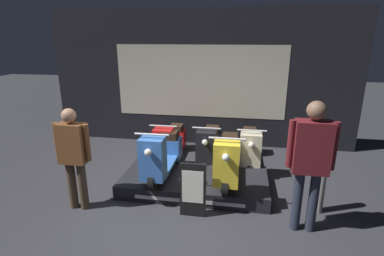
{
  "coord_description": "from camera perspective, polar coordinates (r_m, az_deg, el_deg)",
  "views": [
    {
      "loc": [
        0.99,
        -3.79,
        2.6
      ],
      "look_at": [
        0.1,
        1.54,
        0.93
      ],
      "focal_mm": 28.0,
      "sensor_mm": 36.0,
      "label": 1
    }
  ],
  "objects": [
    {
      "name": "ground_plane",
      "position": [
        4.7,
        -4.49,
        -16.43
      ],
      "size": [
        30.0,
        30.0,
        0.0
      ],
      "primitive_type": "plane",
      "color": "#2D2D33"
    },
    {
      "name": "shop_wall_back",
      "position": [
        7.22,
        1.53,
        9.24
      ],
      "size": [
        7.33,
        0.09,
        3.2
      ],
      "color": "black",
      "rests_on": "ground_plane"
    },
    {
      "name": "display_platform",
      "position": [
        5.37,
        0.51,
        -10.26
      ],
      "size": [
        2.52,
        1.25,
        0.24
      ],
      "color": "black",
      "rests_on": "ground_plane"
    },
    {
      "name": "scooter_display_left",
      "position": [
        5.24,
        -5.69,
        -5.05
      ],
      "size": [
        0.54,
        1.64,
        0.95
      ],
      "color": "black",
      "rests_on": "display_platform"
    },
    {
      "name": "scooter_display_right",
      "position": [
        5.08,
        6.84,
        -5.84
      ],
      "size": [
        0.54,
        1.64,
        0.95
      ],
      "color": "black",
      "rests_on": "display_platform"
    },
    {
      "name": "scooter_backrow_0",
      "position": [
        6.48,
        -4.13,
        -2.88
      ],
      "size": [
        0.54,
        1.64,
        0.95
      ],
      "color": "black",
      "rests_on": "ground_plane"
    },
    {
      "name": "scooter_backrow_1",
      "position": [
        6.35,
        3.3,
        -3.32
      ],
      "size": [
        0.54,
        1.64,
        0.95
      ],
      "color": "black",
      "rests_on": "ground_plane"
    },
    {
      "name": "scooter_backrow_2",
      "position": [
        6.32,
        10.93,
        -3.71
      ],
      "size": [
        0.54,
        1.64,
        0.95
      ],
      "color": "black",
      "rests_on": "ground_plane"
    },
    {
      "name": "person_left_browsing",
      "position": [
        4.82,
        -21.67,
        -4.33
      ],
      "size": [
        0.56,
        0.23,
        1.61
      ],
      "color": "#473828",
      "rests_on": "ground_plane"
    },
    {
      "name": "person_right_browsing",
      "position": [
        4.19,
        21.68,
        -4.98
      ],
      "size": [
        0.62,
        0.26,
        1.84
      ],
      "color": "#232838",
      "rests_on": "ground_plane"
    },
    {
      "name": "price_sign_board",
      "position": [
        4.48,
        0.15,
        -11.74
      ],
      "size": [
        0.39,
        0.04,
        0.85
      ],
      "color": "black",
      "rests_on": "ground_plane"
    },
    {
      "name": "street_bollard",
      "position": [
        4.93,
        23.44,
        -8.95
      ],
      "size": [
        0.14,
        0.14,
        1.09
      ],
      "color": "gray",
      "rests_on": "ground_plane"
    }
  ]
}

